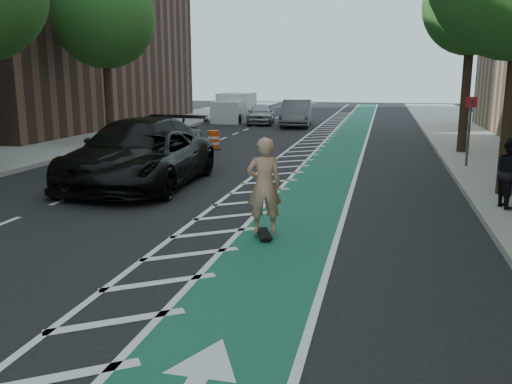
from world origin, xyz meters
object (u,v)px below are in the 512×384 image
(suv_near, at_px, (146,159))
(barrel_a, at_px, (64,176))
(suv_far, at_px, (136,151))
(skateboarder, at_px, (264,186))

(suv_near, height_order, barrel_a, suv_near)
(suv_near, relative_size, barrel_a, 6.14)
(suv_far, relative_size, barrel_a, 6.91)
(suv_near, distance_m, suv_far, 0.81)
(suv_near, bearing_deg, suv_far, 133.93)
(barrel_a, bearing_deg, skateboarder, -25.60)
(skateboarder, relative_size, barrel_a, 2.03)
(skateboarder, distance_m, suv_near, 6.11)
(skateboarder, bearing_deg, suv_far, -63.88)
(barrel_a, bearing_deg, suv_near, 30.55)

